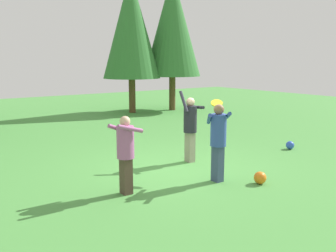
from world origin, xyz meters
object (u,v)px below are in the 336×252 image
at_px(person_catcher, 218,136).
at_px(ball_blue, 290,145).
at_px(person_thrower, 190,124).
at_px(tree_far_right, 172,25).
at_px(tree_right, 131,27).
at_px(frisbee, 217,103).
at_px(person_bystander, 125,149).
at_px(ball_white, 130,137).
at_px(ball_orange, 260,178).

distance_m(person_catcher, ball_blue, 3.99).
height_order(person_thrower, tree_far_right, tree_far_right).
height_order(tree_far_right, tree_right, tree_far_right).
bearing_deg(frisbee, tree_far_right, 58.79).
xyz_separation_m(person_bystander, ball_white, (2.52, 4.21, -0.81)).
bearing_deg(ball_white, person_bystander, -120.93).
bearing_deg(tree_far_right, ball_white, -136.72).
relative_size(ball_blue, tree_far_right, 0.03).
bearing_deg(ball_blue, person_catcher, -166.66).
distance_m(frisbee, ball_white, 4.47).
height_order(person_thrower, person_bystander, person_thrower).
distance_m(ball_white, tree_right, 7.79).
distance_m(person_catcher, person_bystander, 2.05).
relative_size(person_catcher, ball_white, 7.92).
xyz_separation_m(person_catcher, frisbee, (0.41, 0.50, 0.64)).
bearing_deg(ball_orange, person_thrower, 92.81).
height_order(frisbee, tree_far_right, tree_far_right).
distance_m(frisbee, ball_orange, 1.92).
bearing_deg(ball_white, person_thrower, -90.47).
bearing_deg(person_bystander, ball_white, 58.92).
height_order(person_bystander, tree_right, tree_right).
distance_m(frisbee, tree_right, 10.81).
distance_m(person_thrower, tree_far_right, 10.70).
bearing_deg(frisbee, ball_blue, 6.70).
bearing_deg(tree_right, frisbee, -109.73).
relative_size(person_catcher, ball_blue, 6.99).
bearing_deg(ball_orange, ball_blue, 26.26).
bearing_deg(frisbee, tree_right, 70.27).
xyz_separation_m(person_bystander, frisbee, (2.39, 0.01, 0.72)).
distance_m(person_catcher, tree_right, 11.56).
xyz_separation_m(person_thrower, person_catcher, (-0.51, -1.57, 0.01)).
relative_size(person_catcher, tree_far_right, 0.24).
bearing_deg(ball_blue, person_bystander, -176.01).
relative_size(ball_blue, tree_right, 0.04).
relative_size(person_catcher, frisbee, 4.60).
distance_m(frisbee, tree_far_right, 11.44).
distance_m(person_bystander, ball_white, 4.97).
distance_m(person_bystander, ball_blue, 5.84).
bearing_deg(ball_blue, ball_white, 130.50).
bearing_deg(tree_far_right, person_thrower, -123.86).
bearing_deg(ball_white, ball_orange, -89.10).
xyz_separation_m(person_catcher, ball_orange, (0.62, -0.66, -0.87)).
xyz_separation_m(ball_white, tree_far_right, (5.63, 5.31, 4.24)).
bearing_deg(frisbee, person_bystander, -179.85).
relative_size(ball_white, tree_right, 0.03).
distance_m(person_catcher, ball_white, 4.82).
relative_size(person_bystander, ball_orange, 5.83).
height_order(person_thrower, ball_white, person_thrower).
xyz_separation_m(ball_orange, tree_right, (3.33, 11.05, 4.05)).
xyz_separation_m(person_catcher, person_bystander, (-1.99, 0.49, -0.09)).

